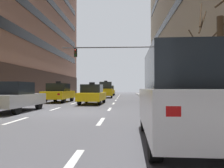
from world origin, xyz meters
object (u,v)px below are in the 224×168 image
Objects in this scene: car_driving_4 at (92,91)px; street_tree_1 at (220,60)px; taxi_driving_5 at (106,90)px; traffic_signal_0 at (123,59)px; car_driving_0 at (15,97)px; street_tree_2 at (185,68)px; taxi_driving_3 at (59,93)px; car_parked_0 at (184,96)px; pedestrian_0 at (154,90)px; taxi_driving_1 at (92,94)px; taxi_driving_2 at (109,91)px.

car_driving_4 is 0.87× the size of street_tree_1.
traffic_signal_0 is (2.38, -7.22, 3.14)m from taxi_driving_5.
taxi_driving_5 is (3.51, 17.75, 0.24)m from car_driving_0.
taxi_driving_3 is at bearing 149.93° from street_tree_2.
car_parked_0 is (7.38, -14.70, 0.26)m from taxi_driving_3.
taxi_driving_3 reaches higher than pedestrian_0.
street_tree_1 is at bearing -47.57° from taxi_driving_3.
taxi_driving_5 is 0.88× the size of street_tree_1.
taxi_driving_1 is 2.59× the size of pedestrian_0.
taxi_driving_5 is 0.96× the size of car_parked_0.
car_parked_0 is at bearing -95.57° from pedestrian_0.
street_tree_2 is at bearing -69.32° from car_driving_4.
car_driving_0 is at bearing -165.71° from street_tree_2.
taxi_driving_5 is at bearing 108.24° from traffic_signal_0.
car_driving_4 is at bearing 107.90° from taxi_driving_5.
taxi_driving_3 is (-3.31, -18.51, -0.00)m from taxi_driving_2.
taxi_driving_1 is at bearing -89.77° from taxi_driving_2.
street_tree_1 reaches higher than taxi_driving_3.
car_driving_4 is at bearing 101.91° from car_parked_0.
car_parked_0 is (7.42, -35.18, 0.30)m from car_driving_4.
car_driving_4 is at bearing 149.51° from taxi_driving_2.
pedestrian_0 is (6.06, 8.73, 0.31)m from taxi_driving_1.
traffic_signal_0 is (5.87, 2.33, 3.34)m from taxi_driving_3.
taxi_driving_1 is 7.53m from street_tree_2.
taxi_driving_3 is 14.72m from street_tree_1.
street_tree_2 reaches higher than taxi_driving_3.
street_tree_2 is (9.85, 2.51, 1.74)m from car_driving_0.
car_driving_4 is 35.95m from car_parked_0.
taxi_driving_2 is 0.99× the size of car_parked_0.
car_driving_4 reaches higher than car_driving_0.
street_tree_1 reaches higher than car_parked_0.
street_tree_2 is (-0.03, 5.11, 0.11)m from street_tree_1.
traffic_signal_0 reaches higher than car_driving_0.
taxi_driving_3 is 0.99× the size of street_tree_2.
car_driving_0 is 2.66× the size of pedestrian_0.
traffic_signal_0 reaches higher than taxi_driving_2.
taxi_driving_3 is 2.78× the size of pedestrian_0.
car_driving_0 is 10.35m from street_tree_1.
pedestrian_0 is (5.96, -3.05, 0.05)m from taxi_driving_5.
taxi_driving_5 is 0.47× the size of traffic_signal_0.
taxi_driving_2 reaches higher than pedestrian_0.
taxi_driving_5 is at bearing 152.87° from pedestrian_0.
car_parked_0 is (7.40, -6.50, 0.30)m from car_driving_0.
street_tree_2 is at bearing 90.38° from street_tree_1.
taxi_driving_2 is at bearing 117.07° from pedestrian_0.
car_parked_0 reaches higher than pedestrian_0.
car_driving_4 is 16.90m from pedestrian_0.
taxi_driving_3 is 1.05× the size of car_driving_4.
car_parked_0 is 21.30m from pedestrian_0.
taxi_driving_2 is at bearing 102.62° from street_tree_1.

